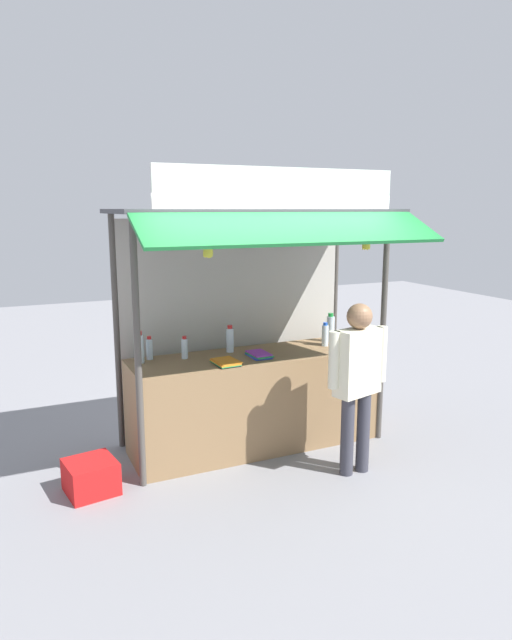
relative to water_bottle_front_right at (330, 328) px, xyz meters
The scene contains 15 objects.
ground_plane 1.48m from the water_bottle_front_right, 169.59° to the right, with size 20.00×20.00×0.00m, color gray.
stall_counter 1.17m from the water_bottle_front_right, 169.59° to the right, with size 2.51×0.74×0.96m, color olive.
stall_structure 1.13m from the water_bottle_front_right, behind, with size 2.71×1.65×2.73m.
water_bottle_front_right is the anchor object (origin of this frame).
water_bottle_mid_right 2.09m from the water_bottle_front_right, behind, with size 0.09×0.09×0.31m.
water_bottle_right 1.98m from the water_bottle_front_right, behind, with size 0.06×0.06×0.23m.
water_bottle_center 1.66m from the water_bottle_front_right, behind, with size 0.06×0.06×0.22m.
water_bottle_front_left 0.22m from the water_bottle_front_right, 136.40° to the right, with size 0.07×0.07×0.25m.
water_bottle_far_right 1.17m from the water_bottle_front_right, behind, with size 0.08×0.08×0.28m.
magazine_stack_left 1.44m from the water_bottle_front_right, 164.22° to the right, with size 0.23×0.30×0.04m.
magazine_stack_far_left 1.03m from the water_bottle_front_right, 164.54° to the right, with size 0.20×0.29×0.04m.
banana_bunch_leftmost 1.99m from the water_bottle_front_right, 158.33° to the right, with size 0.10×0.10×0.27m.
banana_bunch_inner_left 1.16m from the water_bottle_front_right, 93.41° to the right, with size 0.09×0.09×0.25m.
vendor_person 1.19m from the water_bottle_front_right, 110.19° to the right, with size 0.60×0.30×1.57m.
plastic_crate 2.87m from the water_bottle_front_right, 169.68° to the right, with size 0.40×0.40×0.28m, color red.
Camera 1 is at (-2.24, -4.89, 2.38)m, focal length 31.39 mm.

